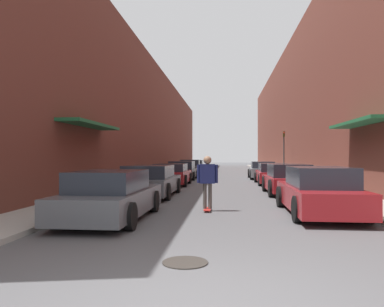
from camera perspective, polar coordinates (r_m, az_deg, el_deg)
name	(u,v)px	position (r m, az deg, el deg)	size (l,w,h in m)	color
ground	(223,178)	(28.53, 4.80, -3.69)	(134.79, 134.79, 0.00)	#515154
curb_strip_left	(173,173)	(35.00, -2.96, -2.98)	(1.80, 61.27, 0.12)	#A3A099
curb_strip_right	(276,173)	(34.95, 12.72, -2.98)	(1.80, 61.27, 0.12)	#A3A099
building_row_left	(142,123)	(35.63, -7.60, 4.66)	(4.90, 61.27, 9.55)	brown
building_row_right	(309,110)	(35.65, 17.36, 6.33)	(4.90, 61.27, 11.60)	brown
parked_car_left_0	(111,196)	(9.87, -12.24, -6.37)	(1.89, 4.48, 1.26)	#515459
parked_car_left_1	(150,181)	(15.35, -6.44, -4.21)	(2.07, 4.80, 1.26)	#515459
parked_car_left_2	(171,175)	(21.07, -3.19, -3.23)	(2.00, 4.05, 1.21)	maroon
parked_car_left_3	(182,171)	(26.39, -1.50, -2.64)	(1.97, 4.40, 1.28)	#232326
parked_car_left_4	(190,168)	(32.06, -0.25, -2.19)	(1.92, 4.39, 1.33)	#515459
parked_car_left_5	(195,167)	(36.79, 0.45, -2.01)	(1.85, 3.94, 1.26)	#515459
parked_car_right_0	(318,192)	(11.06, 18.70, -5.53)	(1.86, 4.66, 1.34)	maroon
parked_car_right_1	(288,180)	(16.49, 14.44, -3.89)	(1.91, 4.06, 1.29)	maroon
parked_car_right_2	(273,174)	(22.24, 12.21, -3.08)	(1.89, 4.52, 1.22)	maroon
parked_car_right_3	(262,170)	(27.42, 10.66, -2.55)	(1.90, 4.07, 1.25)	gray
skateboarder	(207,177)	(11.12, 2.37, -3.65)	(0.62, 0.78, 1.63)	#B2231E
manhole_cover	(185,262)	(5.94, -1.05, -16.26)	(0.70, 0.70, 0.02)	#332D28
traffic_light	(284,148)	(31.53, 13.82, 0.83)	(0.16, 0.22, 3.55)	#2D2D2D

